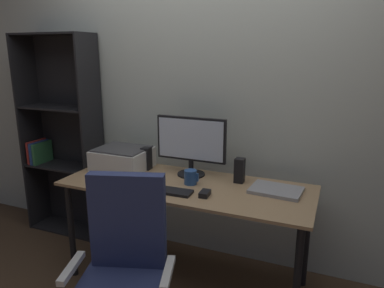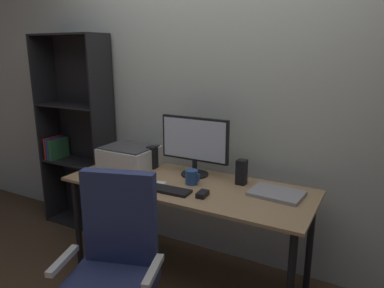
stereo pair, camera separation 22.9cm
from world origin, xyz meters
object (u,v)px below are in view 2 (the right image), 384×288
at_px(bookshelf, 78,135).
at_px(laptop, 276,193).
at_px(monitor, 195,143).
at_px(keyboard, 169,190).
at_px(mouse, 202,194).
at_px(printer, 130,156).
at_px(speaker_left, 152,157).
at_px(desk, 187,195).
at_px(speaker_right, 242,172).
at_px(office_chair, 113,280).
at_px(coffee_mug, 192,177).

bearing_deg(bookshelf, laptop, -6.76).
distance_m(monitor, keyboard, 0.43).
bearing_deg(mouse, bookshelf, 159.00).
xyz_separation_m(monitor, laptop, (0.63, -0.09, -0.23)).
distance_m(mouse, printer, 0.83).
xyz_separation_m(laptop, speaker_left, (-0.99, 0.08, 0.07)).
xyz_separation_m(monitor, bookshelf, (-1.30, 0.14, -0.12)).
bearing_deg(speaker_left, monitor, 1.25).
distance_m(keyboard, bookshelf, 1.40).
xyz_separation_m(desk, bookshelf, (-1.34, 0.33, 0.21)).
bearing_deg(laptop, speaker_right, 167.99).
bearing_deg(speaker_right, bookshelf, 174.81).
bearing_deg(desk, mouse, -37.14).
height_order(mouse, bookshelf, bookshelf).
bearing_deg(bookshelf, keyboard, -20.99).
height_order(speaker_left, speaker_right, same).
relative_size(keyboard, office_chair, 0.29).
relative_size(keyboard, bookshelf, 0.16).
xyz_separation_m(coffee_mug, speaker_right, (0.30, 0.16, 0.04)).
bearing_deg(desk, speaker_right, 28.40).
distance_m(keyboard, office_chair, 0.66).
relative_size(desk, laptop, 5.31).
height_order(printer, office_chair, office_chair).
xyz_separation_m(coffee_mug, printer, (-0.61, 0.11, 0.03)).
height_order(coffee_mug, bookshelf, bookshelf).
height_order(keyboard, mouse, mouse).
relative_size(printer, bookshelf, 0.23).
bearing_deg(office_chair, monitor, 73.72).
bearing_deg(bookshelf, speaker_left, -9.17).
height_order(desk, coffee_mug, coffee_mug).
relative_size(keyboard, laptop, 0.91).
bearing_deg(speaker_right, office_chair, -109.95).
relative_size(monitor, office_chair, 0.51).
relative_size(desk, coffee_mug, 16.77).
relative_size(mouse, speaker_right, 0.56).
relative_size(mouse, office_chair, 0.10).
distance_m(monitor, speaker_left, 0.40).
relative_size(coffee_mug, bookshelf, 0.06).
xyz_separation_m(coffee_mug, office_chair, (-0.04, -0.78, -0.33)).
xyz_separation_m(mouse, speaker_left, (-0.60, 0.32, 0.07)).
xyz_separation_m(speaker_left, bookshelf, (-0.94, 0.15, 0.04)).
distance_m(desk, laptop, 0.60).
relative_size(speaker_left, speaker_right, 1.00).
bearing_deg(speaker_right, coffee_mug, -151.30).
distance_m(monitor, speaker_right, 0.40).
distance_m(desk, monitor, 0.38).
xyz_separation_m(desk, speaker_left, (-0.40, 0.18, 0.17)).
distance_m(coffee_mug, bookshelf, 1.41).
xyz_separation_m(desk, laptop, (0.59, 0.10, 0.10)).
relative_size(laptop, bookshelf, 0.18).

